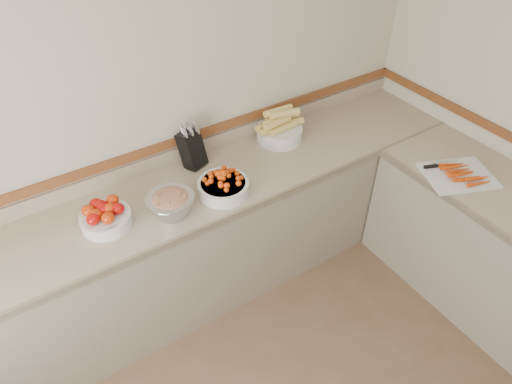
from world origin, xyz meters
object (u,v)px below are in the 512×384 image
tomato_bowl (105,216)px  cutting_board (459,175)px  knife_block (192,148)px  corn_bowl (279,129)px  rhubarb_bowl (171,204)px  cherry_tomato_bowl (223,185)px

tomato_bowl → cutting_board: 2.14m
knife_block → corn_bowl: bearing=-5.5°
corn_bowl → rhubarb_bowl: (-0.95, -0.30, -0.00)m
knife_block → tomato_bowl: bearing=-160.3°
knife_block → rhubarb_bowl: knife_block is taller
corn_bowl → cherry_tomato_bowl: bearing=-154.8°
rhubarb_bowl → cutting_board: size_ratio=0.54×
tomato_bowl → cherry_tomato_bowl: size_ratio=0.91×
cherry_tomato_bowl → cutting_board: size_ratio=0.61×
knife_block → rhubarb_bowl: bearing=-131.4°
cherry_tomato_bowl → tomato_bowl: bearing=170.3°
cherry_tomato_bowl → corn_bowl: size_ratio=0.88×
knife_block → tomato_bowl: 0.70m
cherry_tomato_bowl → rhubarb_bowl: cherry_tomato_bowl is taller
knife_block → corn_bowl: size_ratio=0.90×
tomato_bowl → cherry_tomato_bowl: bearing=-9.7°
tomato_bowl → rhubarb_bowl: 0.36m
knife_block → rhubarb_bowl: (-0.31, -0.36, -0.05)m
rhubarb_bowl → cutting_board: bearing=-21.8°
tomato_bowl → cutting_board: tomato_bowl is taller
cherry_tomato_bowl → cutting_board: 1.47m
tomato_bowl → knife_block: bearing=19.7°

